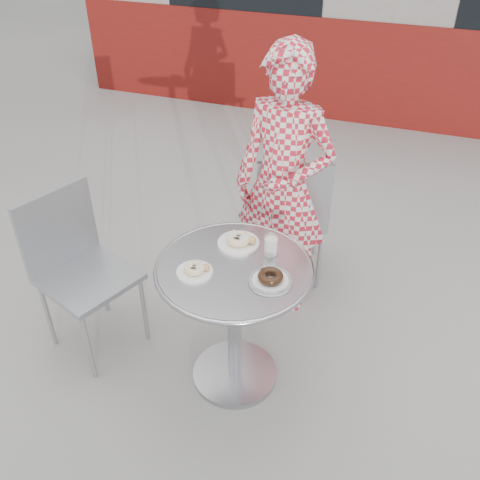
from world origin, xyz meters
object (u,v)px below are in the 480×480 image
(chair_far, at_px, (290,236))
(plate_checker, at_px, (270,279))
(bistro_table, at_px, (234,296))
(plate_near, at_px, (195,270))
(milk_cup, at_px, (271,246))
(seated_person, at_px, (283,187))
(chair_left, at_px, (93,303))
(plate_far, at_px, (239,241))

(chair_far, bearing_deg, plate_checker, 83.05)
(bistro_table, xyz_separation_m, plate_near, (-0.15, -0.10, 0.20))
(milk_cup, bearing_deg, seated_person, 99.86)
(chair_left, relative_size, plate_checker, 4.66)
(chair_left, xyz_separation_m, plate_near, (0.66, -0.09, 0.48))
(chair_left, relative_size, plate_far, 4.54)
(chair_left, bearing_deg, milk_cup, -59.30)
(plate_far, distance_m, milk_cup, 0.17)
(plate_checker, bearing_deg, chair_left, 178.01)
(chair_left, distance_m, plate_checker, 1.11)
(seated_person, bearing_deg, plate_checker, -68.22)
(seated_person, bearing_deg, plate_far, -87.02)
(chair_far, distance_m, milk_cup, 0.96)
(seated_person, bearing_deg, chair_left, -129.58)
(seated_person, distance_m, plate_checker, 0.76)
(plate_near, height_order, plate_checker, plate_checker)
(plate_near, distance_m, milk_cup, 0.37)
(chair_far, bearing_deg, plate_far, 69.53)
(chair_far, bearing_deg, milk_cup, 81.23)
(plate_far, bearing_deg, milk_cup, -8.25)
(milk_cup, bearing_deg, chair_left, -170.50)
(bistro_table, distance_m, chair_left, 0.86)
(chair_left, height_order, milk_cup, chair_left)
(chair_left, bearing_deg, seated_person, -28.58)
(chair_far, height_order, seated_person, seated_person)
(plate_far, bearing_deg, chair_far, 85.47)
(seated_person, relative_size, milk_cup, 15.04)
(chair_left, bearing_deg, bistro_table, -67.85)
(plate_far, bearing_deg, plate_near, -112.69)
(seated_person, relative_size, plate_far, 7.81)
(plate_far, distance_m, plate_near, 0.29)
(plate_far, relative_size, plate_near, 1.23)
(plate_far, distance_m, plate_checker, 0.31)
(seated_person, xyz_separation_m, plate_far, (-0.07, -0.53, -0.02))
(chair_left, distance_m, milk_cup, 1.08)
(bistro_table, bearing_deg, seated_person, 87.36)
(bistro_table, relative_size, milk_cup, 7.15)
(bistro_table, distance_m, milk_cup, 0.30)
(chair_left, height_order, plate_far, chair_left)
(bistro_table, distance_m, plate_checker, 0.27)
(bistro_table, relative_size, plate_far, 3.71)
(bistro_table, height_order, plate_checker, plate_checker)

